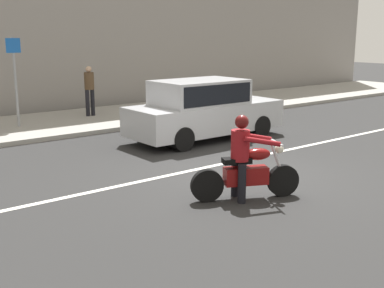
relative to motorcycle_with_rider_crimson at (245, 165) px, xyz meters
name	(u,v)px	position (x,y,z in m)	size (l,w,h in m)	color
ground_plane	(240,175)	(1.04, 1.20, -0.65)	(80.00, 80.00, 0.00)	#292929
sidewalk_slab	(78,121)	(1.04, 9.20, -0.58)	(40.00, 4.40, 0.14)	#99968E
lane_marking_stripe	(239,160)	(1.86, 2.10, -0.64)	(18.00, 0.14, 0.01)	silver
motorcycle_with_rider_crimson	(245,165)	(0.00, 0.00, 0.00)	(1.92, 1.06, 1.57)	black
parked_sedan_silver	(203,109)	(2.72, 4.52, 0.24)	(4.64, 1.82, 1.72)	#B2B5BA
street_sign_post	(15,73)	(-1.03, 9.07, 1.14)	(0.44, 0.08, 2.75)	gray
pedestrian_bystander	(89,87)	(1.68, 9.55, 0.52)	(0.34, 0.34, 1.75)	black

